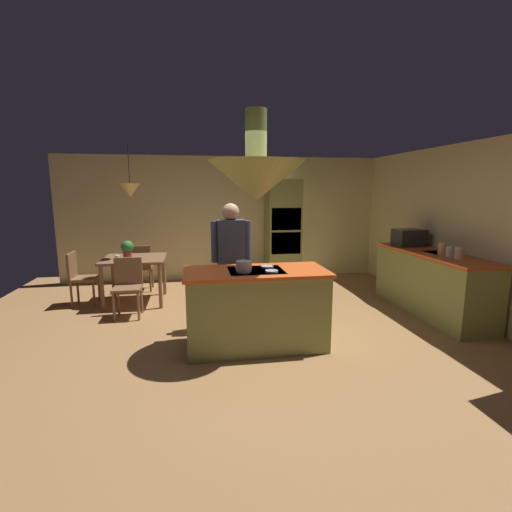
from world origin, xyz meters
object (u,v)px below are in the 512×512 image
Objects in this scene: dining_table at (134,264)px; cup_on_table at (117,258)px; cooking_pot_on_cooktop at (244,266)px; potted_plant_on_table at (127,249)px; chair_by_back_wall at (141,265)px; canister_tea at (442,249)px; canister_flour at (459,253)px; oven_tower at (283,231)px; person_at_island at (231,257)px; chair_facing_island at (128,283)px; kitchen_island at (256,308)px; microwave_on_counter at (409,238)px; chair_at_corner at (79,275)px; canister_sugar at (450,252)px.

cup_on_table is (-0.22, -0.24, 0.15)m from dining_table.
cooking_pot_on_cooktop is (1.76, -1.99, 0.21)m from cup_on_table.
potted_plant_on_table is at bearing 51.21° from cup_on_table.
chair_by_back_wall is 5.09× the size of canister_tea.
dining_table is 4.92m from canister_flour.
oven_tower is 2.39× the size of chair_by_back_wall.
person_at_island is 1.71m from chair_facing_island.
canister_tea is (4.54, -2.19, 0.52)m from chair_by_back_wall.
chair_by_back_wall is (-1.70, 2.79, 0.03)m from kitchen_island.
canister_flour is at bearing -59.87° from oven_tower.
potted_plant_on_table is (-1.56, 1.35, -0.05)m from person_at_island.
microwave_on_counter reaches higher than kitchen_island.
cooking_pot_on_cooktop is at bearing -151.98° from microwave_on_counter.
oven_tower is at bearing 134.41° from microwave_on_counter.
cup_on_table is (0.66, -0.24, 0.30)m from chair_at_corner.
microwave_on_counter is at bearing 90.00° from canister_tea.
person_at_island is (-1.32, -2.57, -0.06)m from oven_tower.
chair_at_corner is at bearing 38.29° from chair_by_back_wall.
canister_tea is 3.09m from cooking_pot_on_cooktop.
cup_on_table is at bearing 144.86° from person_at_island.
cooking_pot_on_cooktop is at bearing -140.91° from kitchen_island.
chair_by_back_wall is 1.00× the size of chair_at_corner.
kitchen_island is at bearing 121.32° from chair_by_back_wall.
canister_tea is (1.74, -2.64, -0.01)m from oven_tower.
potted_plant_on_table is at bearing 158.94° from canister_flour.
kitchen_island is 2.96m from canister_tea.
canister_sugar is (5.42, -1.68, 0.51)m from chair_at_corner.
cooking_pot_on_cooktop is at bearing -85.39° from person_at_island.
oven_tower is 3.31m from canister_sugar.
kitchen_island is 3.33m from chair_at_corner.
potted_plant_on_table is 4.66m from microwave_on_counter.
chair_by_back_wall is 2.90× the size of potted_plant_on_table.
chair_at_corner is at bearing 148.78° from person_at_island.
canister_sugar is at bearing 8.50° from kitchen_island.
microwave_on_counter is at bearing -45.59° from oven_tower.
oven_tower reaches higher than canister_flour.
canister_sugar is at bearing -12.21° from chair_facing_island.
potted_plant_on_table is 1.67× the size of cooking_pot_on_cooktop.
chair_facing_island is 0.76m from potted_plant_on_table.
kitchen_island is at bearing -167.99° from canister_tea.
chair_by_back_wall is 4.83× the size of cooking_pot_on_cooktop.
kitchen_island is 0.81× the size of oven_tower.
canister_tea reaches higher than canister_flour.
canister_tea is at bearing -105.43° from chair_at_corner.
chair_at_corner is at bearing 164.57° from canister_tea.
potted_plant_on_table reaches higher than chair_facing_island.
canister_tea is at bearing 154.26° from chair_by_back_wall.
microwave_on_counter is at bearing 163.71° from chair_by_back_wall.
person_at_island is at bearing 108.46° from kitchen_island.
oven_tower is 1.22× the size of person_at_island.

